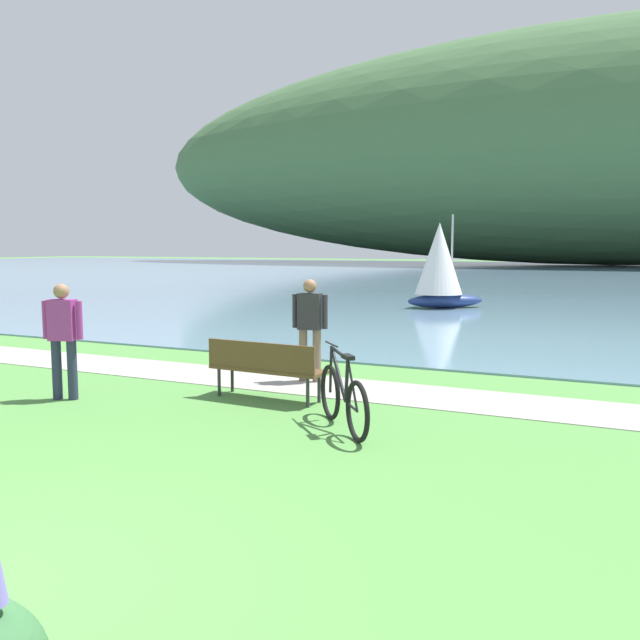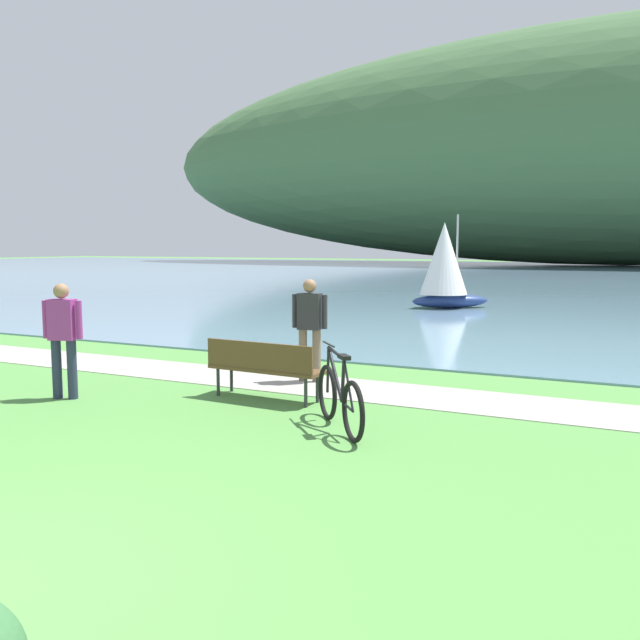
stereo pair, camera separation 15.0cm
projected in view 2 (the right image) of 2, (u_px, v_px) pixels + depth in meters
name	position (u px, v px, depth m)	size (l,w,h in m)	color
bay_water	(582.00, 276.00, 48.10)	(180.00, 80.00, 0.04)	#6B8EA8
distant_hillside	(628.00, 143.00, 71.64)	(116.30, 28.00, 26.22)	#42663D
shoreline_path	(355.00, 389.00, 10.48)	(60.00, 1.50, 0.01)	#A39E93
park_bench_near_camera	(263.00, 365.00, 9.72)	(1.82, 0.57, 0.88)	brown
bicycle_leaning_near_bench	(339.00, 398.00, 8.16)	(1.22, 1.36, 1.01)	black
person_at_shoreline	(310.00, 323.00, 10.98)	(0.61, 0.27, 1.71)	#72604C
person_on_the_grass	(63.00, 333.00, 9.77)	(0.58, 0.33, 1.71)	#282D47
sailboat_nearest_to_shore	(445.00, 264.00, 23.45)	(2.74, 2.49, 3.30)	navy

